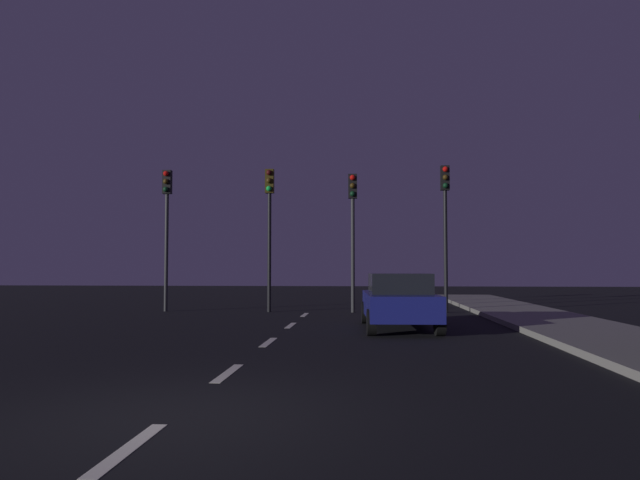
% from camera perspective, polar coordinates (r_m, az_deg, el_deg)
% --- Properties ---
extents(ground_plane, '(80.00, 80.00, 0.00)m').
position_cam_1_polar(ground_plane, '(13.68, -4.59, -9.54)').
color(ground_plane, black).
extents(sidewalk_curb_right, '(3.00, 40.00, 0.15)m').
position_cam_1_polar(sidewalk_curb_right, '(14.53, 26.43, -8.57)').
color(sidewalk_curb_right, gray).
rests_on(sidewalk_curb_right, ground_plane).
extents(lane_stripe_nearest, '(0.16, 1.60, 0.01)m').
position_cam_1_polar(lane_stripe_nearest, '(5.87, -18.03, -18.60)').
color(lane_stripe_nearest, silver).
rests_on(lane_stripe_nearest, ground_plane).
extents(lane_stripe_second, '(0.16, 1.60, 0.01)m').
position_cam_1_polar(lane_stripe_second, '(9.41, -8.92, -12.60)').
color(lane_stripe_second, silver).
rests_on(lane_stripe_second, ground_plane).
extents(lane_stripe_third, '(0.16, 1.60, 0.01)m').
position_cam_1_polar(lane_stripe_third, '(13.10, -5.01, -9.83)').
color(lane_stripe_third, silver).
rests_on(lane_stripe_third, ground_plane).
extents(lane_stripe_fourth, '(0.16, 1.60, 0.01)m').
position_cam_1_polar(lane_stripe_fourth, '(16.83, -2.86, -8.26)').
color(lane_stripe_fourth, silver).
rests_on(lane_stripe_fourth, ground_plane).
extents(lane_stripe_fifth, '(0.16, 1.60, 0.01)m').
position_cam_1_polar(lane_stripe_fifth, '(20.59, -1.50, -7.25)').
color(lane_stripe_fifth, silver).
rests_on(lane_stripe_fifth, ground_plane).
extents(traffic_signal_far_left, '(0.32, 0.38, 5.35)m').
position_cam_1_polar(traffic_signal_far_left, '(23.05, -14.63, 2.56)').
color(traffic_signal_far_left, '#2D2D30').
rests_on(traffic_signal_far_left, ground_plane).
extents(traffic_signal_center_left, '(0.32, 0.38, 5.33)m').
position_cam_1_polar(traffic_signal_center_left, '(22.08, -4.92, 2.69)').
color(traffic_signal_center_left, black).
rests_on(traffic_signal_center_left, ground_plane).
extents(traffic_signal_center_right, '(0.32, 0.38, 5.11)m').
position_cam_1_polar(traffic_signal_center_right, '(21.78, 3.19, 2.39)').
color(traffic_signal_center_right, '#2D2D30').
rests_on(traffic_signal_center_right, ground_plane).
extents(traffic_signal_far_right, '(0.32, 0.38, 5.38)m').
position_cam_1_polar(traffic_signal_far_right, '(21.98, 12.04, 2.84)').
color(traffic_signal_far_right, black).
rests_on(traffic_signal_far_right, ground_plane).
extents(car_stopped_ahead, '(2.03, 4.37, 1.48)m').
position_cam_1_polar(car_stopped_ahead, '(15.89, 7.65, -5.84)').
color(car_stopped_ahead, navy).
rests_on(car_stopped_ahead, ground_plane).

